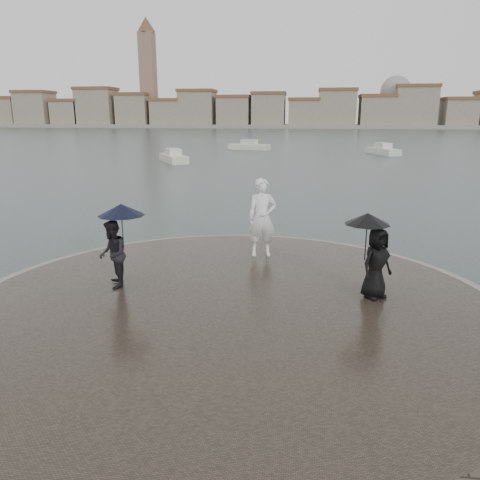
# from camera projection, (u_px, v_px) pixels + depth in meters

# --- Properties ---
(ground) EXTENTS (400.00, 400.00, 0.00)m
(ground) POSITION_uv_depth(u_px,v_px,m) (197.00, 409.00, 7.25)
(ground) COLOR #2B3835
(ground) RESTS_ON ground
(kerb_ring) EXTENTS (12.50, 12.50, 0.32)m
(kerb_ring) POSITION_uv_depth(u_px,v_px,m) (232.00, 310.00, 10.56)
(kerb_ring) COLOR gray
(kerb_ring) RESTS_ON ground
(quay_tip) EXTENTS (11.90, 11.90, 0.36)m
(quay_tip) POSITION_uv_depth(u_px,v_px,m) (232.00, 309.00, 10.55)
(quay_tip) COLOR #2D261E
(quay_tip) RESTS_ON ground
(statue) EXTENTS (0.93, 0.71, 2.29)m
(statue) POSITION_uv_depth(u_px,v_px,m) (262.00, 218.00, 13.69)
(statue) COLOR white
(statue) RESTS_ON quay_tip
(visitor_left) EXTENTS (1.25, 1.15, 2.04)m
(visitor_left) POSITION_uv_depth(u_px,v_px,m) (115.00, 241.00, 11.15)
(visitor_left) COLOR black
(visitor_left) RESTS_ON quay_tip
(visitor_right) EXTENTS (1.23, 1.07, 1.95)m
(visitor_right) POSITION_uv_depth(u_px,v_px,m) (374.00, 251.00, 10.52)
(visitor_right) COLOR black
(visitor_right) RESTS_ON quay_tip
(far_skyline) EXTENTS (260.00, 20.00, 37.00)m
(far_skyline) POSITION_uv_depth(u_px,v_px,m) (285.00, 111.00, 160.35)
(far_skyline) COLOR gray
(far_skyline) RESTS_ON ground
(boats) EXTENTS (42.80, 22.15, 1.50)m
(boats) POSITION_uv_depth(u_px,v_px,m) (340.00, 152.00, 51.95)
(boats) COLOR silver
(boats) RESTS_ON ground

